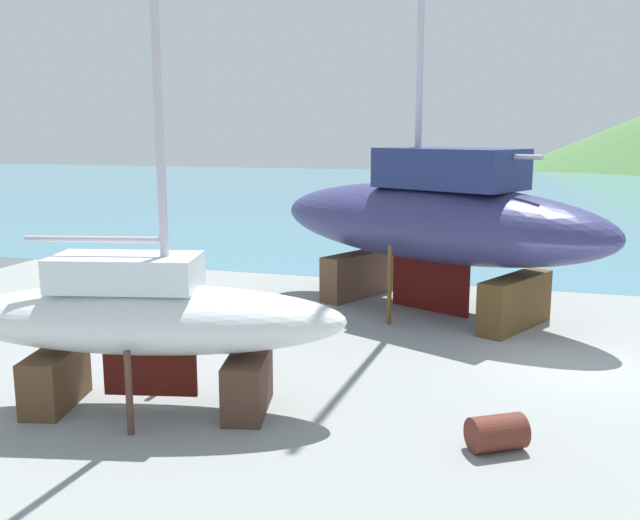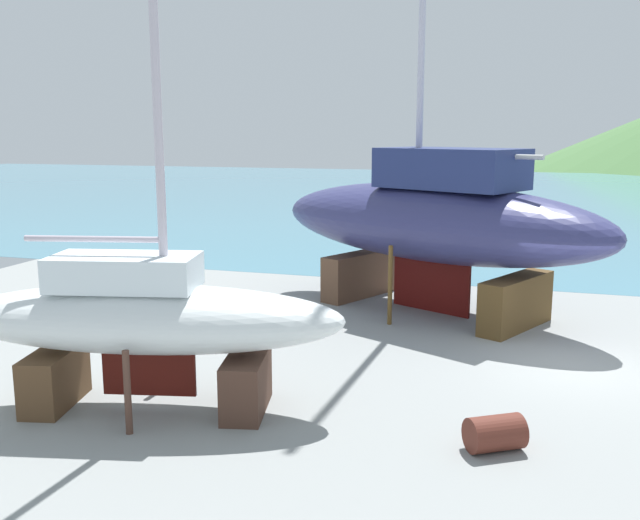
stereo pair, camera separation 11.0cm
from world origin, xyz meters
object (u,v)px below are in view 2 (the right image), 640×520
barrel_rust_near (495,433)px  sailboat_large_starboard (145,318)px  sailboat_mid_port (434,220)px  barrel_blue_faded (92,287)px

barrel_rust_near → sailboat_large_starboard: bearing=-179.5°
sailboat_mid_port → barrel_blue_faded: bearing=33.1°
sailboat_large_starboard → sailboat_mid_port: bearing=52.5°
barrel_blue_faded → barrel_rust_near: bearing=-30.1°
sailboat_large_starboard → barrel_blue_faded: (-6.27, 7.32, -1.40)m
sailboat_large_starboard → sailboat_mid_port: size_ratio=0.66×
sailboat_large_starboard → sailboat_mid_port: sailboat_mid_port is taller
barrel_rust_near → barrel_blue_faded: 14.48m
sailboat_mid_port → barrel_blue_faded: (-10.30, -1.32, -2.31)m
sailboat_large_starboard → barrel_rust_near: bearing=-12.0°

